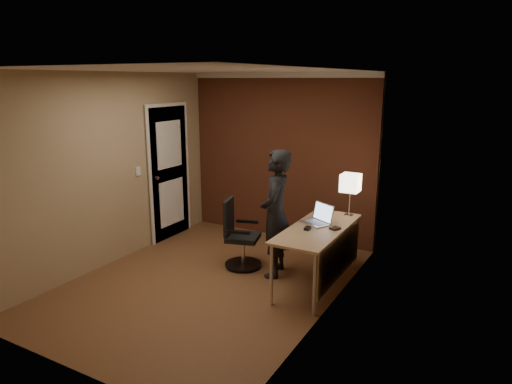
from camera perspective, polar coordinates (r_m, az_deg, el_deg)
room at (r=6.70m, az=-0.56°, el=5.06°), size 4.00×4.00×4.00m
desk at (r=5.38m, az=8.42°, el=-5.80°), size 0.60×1.50×0.73m
desk_lamp at (r=5.77m, az=11.73°, el=1.06°), size 0.22×0.22×0.54m
laptop at (r=5.51m, az=7.90°, el=-3.20°), size 0.41×0.39×0.23m
mouse at (r=5.26m, az=6.46°, el=-4.53°), size 0.07×0.10×0.03m
wallet at (r=5.32m, az=9.86°, el=-4.49°), size 0.13×0.14×0.02m
office_chair at (r=5.97m, az=-2.15°, el=-5.77°), size 0.50×0.55×0.89m
person at (r=5.61m, az=2.49°, el=-2.73°), size 0.53×0.66×1.59m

